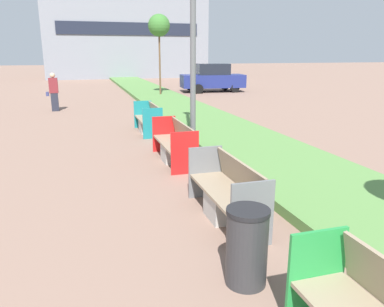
# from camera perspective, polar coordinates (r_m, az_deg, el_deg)

# --- Properties ---
(planter_grass_strip) EXTENTS (2.80, 120.00, 0.18)m
(planter_grass_strip) POSITION_cam_1_polar(r_m,az_deg,el_deg) (11.08, 7.06, 2.14)
(planter_grass_strip) COLOR #568442
(planter_grass_strip) RESTS_ON ground
(building_backdrop) EXTENTS (16.43, 5.41, 8.79)m
(building_backdrop) POSITION_cam_1_polar(r_m,az_deg,el_deg) (41.81, -9.97, 17.41)
(building_backdrop) COLOR gray
(building_backdrop) RESTS_ON ground
(bench_grey_frame) EXTENTS (0.65, 1.99, 0.94)m
(bench_grey_frame) POSITION_cam_1_polar(r_m,az_deg,el_deg) (5.96, 5.36, -6.52)
(bench_grey_frame) COLOR #ADA8A0
(bench_grey_frame) RESTS_ON ground
(bench_red_frame) EXTENTS (0.65, 2.10, 0.94)m
(bench_red_frame) POSITION_cam_1_polar(r_m,az_deg,el_deg) (9.03, -2.62, 1.08)
(bench_red_frame) COLOR #ADA8A0
(bench_red_frame) RESTS_ON ground
(bench_teal_frame) EXTENTS (0.65, 1.89, 0.94)m
(bench_teal_frame) POSITION_cam_1_polar(r_m,az_deg,el_deg) (12.41, -6.62, 4.83)
(bench_teal_frame) COLOR #ADA8A0
(bench_teal_frame) RESTS_ON ground
(litter_bin) EXTENTS (0.49, 0.49, 0.91)m
(litter_bin) POSITION_cam_1_polar(r_m,az_deg,el_deg) (4.36, 8.35, -13.85)
(litter_bin) COLOR #2D2D30
(litter_bin) RESTS_ON ground
(sapling_tree_far) EXTENTS (1.24, 1.24, 4.68)m
(sapling_tree_far) POSITION_cam_1_polar(r_m,az_deg,el_deg) (22.47, -5.05, 18.78)
(sapling_tree_far) COLOR brown
(sapling_tree_far) RESTS_ON ground
(pedestrian_walking) EXTENTS (0.53, 0.24, 1.70)m
(pedestrian_walking) POSITION_cam_1_polar(r_m,az_deg,el_deg) (18.04, -20.32, 8.81)
(pedestrian_walking) COLOR #232633
(pedestrian_walking) RESTS_ON ground
(parked_car_distant) EXTENTS (4.36, 2.20, 1.86)m
(parked_car_distant) POSITION_cam_1_polar(r_m,az_deg,el_deg) (25.66, 3.14, 11.41)
(parked_car_distant) COLOR navy
(parked_car_distant) RESTS_ON ground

